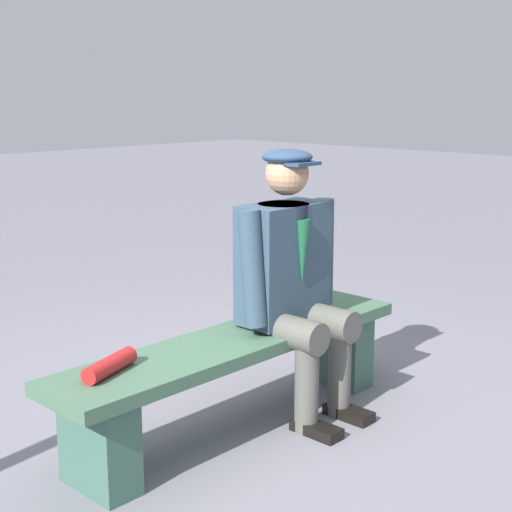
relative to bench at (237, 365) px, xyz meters
name	(u,v)px	position (x,y,z in m)	size (l,w,h in m)	color
ground_plane	(238,427)	(0.00, 0.00, -0.30)	(30.00, 30.00, 0.00)	slate
bench	(237,365)	(0.00, 0.00, 0.00)	(1.88, 0.39, 0.43)	#40624A
seated_man	(292,275)	(-0.31, 0.06, 0.38)	(0.61, 0.55, 1.25)	#314757
rolled_magazine	(110,365)	(0.66, -0.04, 0.17)	(0.07, 0.07, 0.28)	#B21E1E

